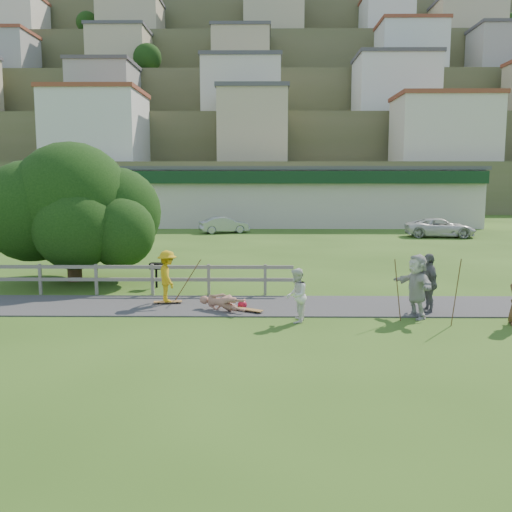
% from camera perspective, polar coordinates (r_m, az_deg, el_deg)
% --- Properties ---
extents(ground, '(260.00, 260.00, 0.00)m').
position_cam_1_polar(ground, '(17.16, -5.77, -6.12)').
color(ground, '#315518').
rests_on(ground, ground).
extents(path, '(34.00, 3.00, 0.04)m').
position_cam_1_polar(path, '(18.60, -5.25, -4.96)').
color(path, '#3E3E41').
rests_on(path, ground).
extents(fence, '(15.05, 0.10, 1.10)m').
position_cam_1_polar(fence, '(21.17, -17.30, -1.79)').
color(fence, slate).
rests_on(fence, ground).
extents(strip_mall, '(32.50, 10.75, 5.10)m').
position_cam_1_polar(strip_mall, '(51.55, 3.01, 6.06)').
color(strip_mall, beige).
rests_on(strip_mall, ground).
extents(hillside, '(220.00, 67.00, 47.50)m').
position_cam_1_polar(hillside, '(108.37, -0.35, 13.22)').
color(hillside, '#545B35').
rests_on(hillside, ground).
extents(skater_rider, '(0.98, 1.24, 1.69)m').
position_cam_1_polar(skater_rider, '(18.82, -8.85, -2.31)').
color(skater_rider, gold).
rests_on(skater_rider, ground).
extents(skater_fallen, '(1.18, 1.57, 0.59)m').
position_cam_1_polar(skater_fallen, '(17.72, -3.37, -4.67)').
color(skater_fallen, '#AC735F').
rests_on(skater_fallen, ground).
extents(spectator_a, '(0.73, 0.86, 1.57)m').
position_cam_1_polar(spectator_a, '(16.37, 4.06, -3.96)').
color(spectator_a, white).
rests_on(spectator_a, ground).
extents(spectator_b, '(0.57, 1.13, 1.85)m').
position_cam_1_polar(spectator_b, '(18.24, 16.85, -2.62)').
color(spectator_b, slate).
rests_on(spectator_b, ground).
extents(spectator_d, '(1.11, 1.87, 1.92)m').
position_cam_1_polar(spectator_d, '(17.46, 15.76, -2.92)').
color(spectator_d, '#B8B8B4').
rests_on(spectator_d, ground).
extents(car_silver, '(3.93, 2.40, 1.22)m').
position_cam_1_polar(car_silver, '(43.25, -3.20, 3.12)').
color(car_silver, '#A3A7AB').
rests_on(car_silver, ground).
extents(car_white, '(4.92, 2.52, 1.33)m').
position_cam_1_polar(car_white, '(42.16, 17.94, 2.71)').
color(car_white, silver).
rests_on(car_white, ground).
extents(tree, '(7.58, 7.58, 3.97)m').
position_cam_1_polar(tree, '(23.88, -17.83, 2.29)').
color(tree, black).
rests_on(tree, ground).
extents(bbq, '(0.49, 0.41, 0.95)m').
position_cam_1_polar(bbq, '(21.84, -9.94, -1.92)').
color(bbq, black).
rests_on(bbq, ground).
extents(longboard_rider, '(0.94, 0.35, 0.10)m').
position_cam_1_polar(longboard_rider, '(18.97, -8.80, -4.67)').
color(longboard_rider, olive).
rests_on(longboard_rider, ground).
extents(longboard_fallen, '(0.97, 0.72, 0.11)m').
position_cam_1_polar(longboard_fallen, '(17.64, -0.78, -5.51)').
color(longboard_fallen, olive).
rests_on(longboard_fallen, ground).
extents(helmet, '(0.30, 0.30, 0.30)m').
position_cam_1_polar(helmet, '(18.06, -1.38, -4.89)').
color(helmet, '#B1142B').
rests_on(helmet, ground).
extents(pole_rider, '(0.03, 0.03, 1.71)m').
position_cam_1_polar(pole_rider, '(19.12, -6.88, -2.09)').
color(pole_rider, brown).
rests_on(pole_rider, ground).
extents(pole_spec_left, '(0.03, 0.03, 1.83)m').
position_cam_1_polar(pole_spec_left, '(16.96, 13.98, -3.31)').
color(pole_spec_left, brown).
rests_on(pole_spec_left, ground).
extents(pole_spec_right, '(0.03, 0.03, 1.92)m').
position_cam_1_polar(pole_spec_right, '(16.85, 19.38, -3.45)').
color(pole_spec_right, brown).
rests_on(pole_spec_right, ground).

